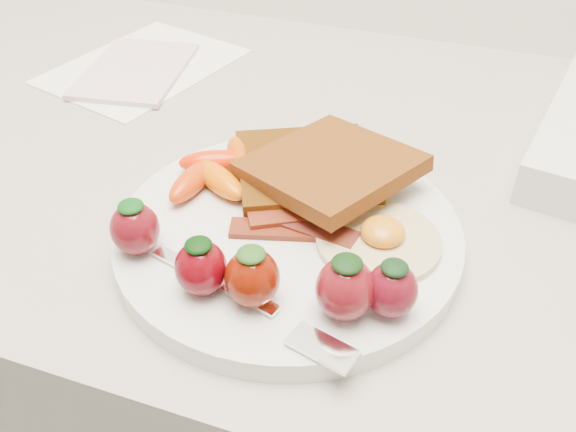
% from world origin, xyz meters
% --- Properties ---
extents(counter, '(2.00, 0.60, 0.90)m').
position_xyz_m(counter, '(0.00, 1.70, 0.45)').
color(counter, gray).
rests_on(counter, ground).
extents(plate, '(0.27, 0.27, 0.02)m').
position_xyz_m(plate, '(0.02, 1.57, 0.91)').
color(plate, silver).
rests_on(plate, counter).
extents(toast_lower, '(0.15, 0.15, 0.01)m').
position_xyz_m(toast_lower, '(0.01, 1.64, 0.93)').
color(toast_lower, black).
rests_on(toast_lower, plate).
extents(toast_upper, '(0.16, 0.16, 0.03)m').
position_xyz_m(toast_upper, '(0.03, 1.63, 0.94)').
color(toast_upper, '#48230A').
rests_on(toast_upper, toast_lower).
extents(fried_egg, '(0.11, 0.11, 0.02)m').
position_xyz_m(fried_egg, '(0.09, 1.57, 0.92)').
color(fried_egg, beige).
rests_on(fried_egg, plate).
extents(bacon_strips, '(0.10, 0.07, 0.01)m').
position_xyz_m(bacon_strips, '(0.02, 1.57, 0.92)').
color(bacon_strips, '#440605').
rests_on(bacon_strips, plate).
extents(baby_carrots, '(0.08, 0.11, 0.02)m').
position_xyz_m(baby_carrots, '(-0.06, 1.61, 0.93)').
color(baby_carrots, red).
rests_on(baby_carrots, plate).
extents(strawberries, '(0.22, 0.06, 0.05)m').
position_xyz_m(strawberries, '(0.02, 1.50, 0.94)').
color(strawberries, '#5B0A11').
rests_on(strawberries, plate).
extents(fork, '(0.17, 0.07, 0.00)m').
position_xyz_m(fork, '(0.03, 1.48, 0.92)').
color(fork, white).
rests_on(fork, plate).
extents(paper_sheet, '(0.21, 0.25, 0.00)m').
position_xyz_m(paper_sheet, '(-0.25, 1.81, 0.90)').
color(paper_sheet, white).
rests_on(paper_sheet, counter).
extents(notepad, '(0.13, 0.17, 0.01)m').
position_xyz_m(notepad, '(-0.25, 1.79, 0.91)').
color(notepad, beige).
rests_on(notepad, paper_sheet).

